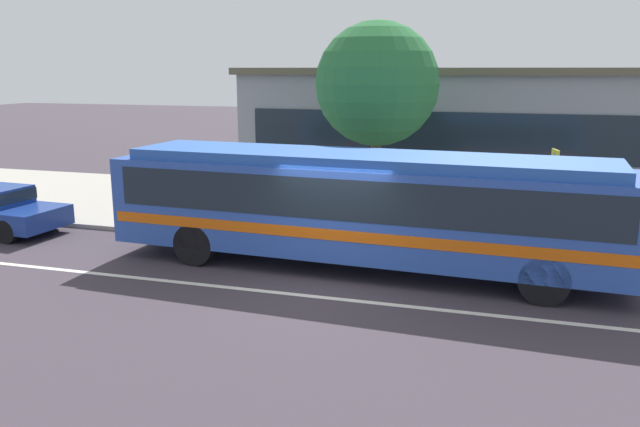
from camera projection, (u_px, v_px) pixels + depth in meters
name	position (u px, v px, depth m)	size (l,w,h in m)	color
ground_plane	(330.00, 285.00, 13.70)	(120.00, 120.00, 0.00)	#3C343E
sidewalk_slab	(389.00, 215.00, 19.92)	(60.00, 8.00, 0.12)	#A19C91
lane_stripe_center	(319.00, 297.00, 12.95)	(56.00, 0.16, 0.01)	silver
transit_bus	(363.00, 202.00, 14.48)	(11.88, 2.97, 2.68)	#2A4DA8
pedestrian_waiting_near_sign	(274.00, 191.00, 18.16)	(0.48, 0.48, 1.70)	navy
bus_stop_sign	(553.00, 189.00, 14.89)	(0.16, 0.43, 2.59)	gray
street_tree_near_stop	(377.00, 84.00, 18.22)	(3.54, 3.54, 5.76)	brown
station_building	(490.00, 130.00, 24.04)	(17.70, 7.86, 4.56)	gray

